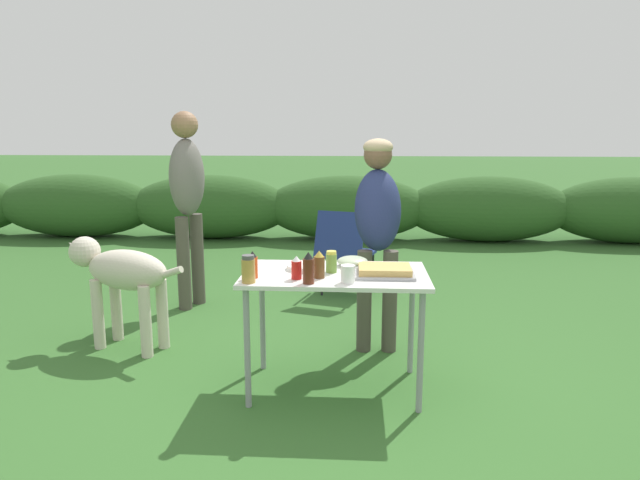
% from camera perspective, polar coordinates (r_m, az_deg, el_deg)
% --- Properties ---
extents(ground_plane, '(60.00, 60.00, 0.00)m').
position_cam_1_polar(ground_plane, '(3.67, 1.47, -14.58)').
color(ground_plane, '#336028').
extents(shrub_hedge, '(14.40, 0.90, 0.93)m').
position_cam_1_polar(shrub_hedge, '(8.22, 2.72, 3.24)').
color(shrub_hedge, '#2D5623').
rests_on(shrub_hedge, ground).
extents(folding_table, '(1.10, 0.64, 0.74)m').
position_cam_1_polar(folding_table, '(3.43, 1.52, -4.55)').
color(folding_table, silver).
rests_on(folding_table, ground).
extents(food_tray, '(0.34, 0.27, 0.06)m').
position_cam_1_polar(food_tray, '(3.37, 6.48, -3.11)').
color(food_tray, '#9E9EA3').
rests_on(food_tray, folding_table).
extents(plate_stack, '(0.23, 0.23, 0.03)m').
position_cam_1_polar(plate_stack, '(3.50, -1.44, -2.68)').
color(plate_stack, white).
rests_on(plate_stack, folding_table).
extents(mixing_bowl, '(0.19, 0.19, 0.06)m').
position_cam_1_polar(mixing_bowl, '(3.57, 3.27, -2.13)').
color(mixing_bowl, '#ADBC99').
rests_on(mixing_bowl, folding_table).
extents(paper_cup_stack, '(0.08, 0.08, 0.10)m').
position_cam_1_polar(paper_cup_stack, '(3.18, 2.81, -3.42)').
color(paper_cup_stack, white).
rests_on(paper_cup_stack, folding_table).
extents(bbq_sauce_bottle, '(0.06, 0.06, 0.18)m').
position_cam_1_polar(bbq_sauce_bottle, '(3.16, -1.17, -2.87)').
color(bbq_sauce_bottle, '#562314').
rests_on(bbq_sauce_bottle, folding_table).
extents(beer_bottle, '(0.06, 0.06, 0.16)m').
position_cam_1_polar(beer_bottle, '(3.28, -0.09, -2.51)').
color(beer_bottle, brown).
rests_on(beer_bottle, folding_table).
extents(ketchup_bottle, '(0.06, 0.06, 0.13)m').
position_cam_1_polar(ketchup_bottle, '(3.26, -2.37, -2.82)').
color(ketchup_bottle, red).
rests_on(ketchup_bottle, folding_table).
extents(relish_jar, '(0.07, 0.07, 0.13)m').
position_cam_1_polar(relish_jar, '(3.41, 1.14, -2.21)').
color(relish_jar, olive).
rests_on(relish_jar, folding_table).
extents(hot_sauce_bottle, '(0.06, 0.06, 0.16)m').
position_cam_1_polar(hot_sauce_bottle, '(3.30, -6.74, -2.52)').
color(hot_sauce_bottle, '#CC4214').
rests_on(hot_sauce_bottle, folding_table).
extents(spice_jar, '(0.08, 0.08, 0.16)m').
position_cam_1_polar(spice_jar, '(3.21, -7.18, -2.92)').
color(spice_jar, '#B2893D').
rests_on(spice_jar, folding_table).
extents(standing_person_in_navy_coat, '(0.34, 0.45, 1.52)m').
position_cam_1_polar(standing_person_in_navy_coat, '(4.10, 5.79, 2.15)').
color(standing_person_in_navy_coat, '#4C473D').
rests_on(standing_person_in_navy_coat, ground).
extents(standing_person_in_gray_fleece, '(0.38, 0.44, 1.73)m').
position_cam_1_polar(standing_person_in_gray_fleece, '(5.14, -13.11, 4.82)').
color(standing_person_in_gray_fleece, '#4C473D').
rests_on(standing_person_in_gray_fleece, ground).
extents(dog, '(1.01, 0.49, 0.81)m').
position_cam_1_polar(dog, '(4.37, -19.29, -3.24)').
color(dog, beige).
rests_on(dog, ground).
extents(camp_chair_green_behind_table, '(0.61, 0.70, 0.83)m').
position_cam_1_polar(camp_chair_green_behind_table, '(5.45, 2.49, -0.76)').
color(camp_chair_green_behind_table, navy).
rests_on(camp_chair_green_behind_table, ground).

